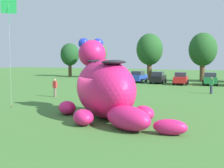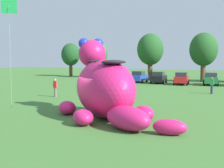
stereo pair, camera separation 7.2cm
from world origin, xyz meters
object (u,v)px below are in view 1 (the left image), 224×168
(car_yellow, at_px, (117,76))
(car_red, at_px, (181,78))
(car_green, at_px, (210,79))
(spectator_mid_field, at_px, (99,78))
(spectator_wandering, at_px, (55,88))
(car_black, at_px, (158,77))
(spectator_far_side, at_px, (120,81))
(spectator_near_inflatable, at_px, (98,78))
(spectator_by_cars, at_px, (211,85))
(giant_inflatable_creature, at_px, (105,88))
(car_blue, at_px, (138,77))
(tethered_flying_kite, at_px, (9,5))

(car_yellow, xyz_separation_m, car_red, (9.97, -0.36, 0.00))
(car_yellow, xyz_separation_m, car_green, (13.73, 0.58, 0.00))
(spectator_mid_field, bearing_deg, spectator_wandering, -77.50)
(car_black, relative_size, car_green, 0.98)
(car_black, distance_m, spectator_far_side, 8.35)
(spectator_near_inflatable, distance_m, spectator_mid_field, 0.50)
(spectator_by_cars, relative_size, spectator_far_side, 1.00)
(car_black, bearing_deg, giant_inflatable_creature, -79.08)
(spectator_near_inflatable, bearing_deg, spectator_wandering, -77.43)
(car_yellow, relative_size, spectator_near_inflatable, 2.41)
(car_green, bearing_deg, spectator_far_side, -138.80)
(giant_inflatable_creature, xyz_separation_m, spectator_mid_field, (-11.94, 20.58, -0.99))
(car_yellow, relative_size, car_green, 0.95)
(car_green, xyz_separation_m, spectator_wandering, (-11.06, -19.68, -0.01))
(giant_inflatable_creature, height_order, car_red, giant_inflatable_creature)
(car_blue, relative_size, car_black, 0.98)
(car_blue, relative_size, spectator_near_inflatable, 2.45)
(car_yellow, xyz_separation_m, spectator_near_inflatable, (-0.35, -5.55, -0.01))
(spectator_wandering, bearing_deg, car_black, 78.78)
(car_blue, height_order, car_red, same)
(car_green, relative_size, spectator_near_inflatable, 2.54)
(giant_inflatable_creature, xyz_separation_m, car_black, (-4.99, 25.89, -0.99))
(car_blue, distance_m, tethered_flying_kite, 26.81)
(car_black, bearing_deg, spectator_mid_field, -142.63)
(giant_inflatable_creature, xyz_separation_m, spectator_far_side, (-7.32, 17.87, -0.99))
(spectator_mid_field, xyz_separation_m, tethered_flying_kite, (4.00, -20.45, 6.64))
(giant_inflatable_creature, height_order, spectator_by_cars, giant_inflatable_creature)
(car_yellow, distance_m, spectator_by_cars, 18.31)
(car_black, height_order, car_green, same)
(car_yellow, height_order, car_green, same)
(tethered_flying_kite, bearing_deg, giant_inflatable_creature, -0.94)
(tethered_flying_kite, bearing_deg, spectator_far_side, 87.99)
(car_yellow, distance_m, spectator_far_side, 8.83)
(car_red, distance_m, spectator_by_cars, 10.92)
(car_yellow, xyz_separation_m, spectator_by_cars, (15.46, -9.81, -0.01))
(spectator_near_inflatable, distance_m, spectator_wandering, 13.89)
(car_blue, relative_size, car_red, 0.97)
(car_blue, distance_m, spectator_wandering, 19.58)
(giant_inflatable_creature, relative_size, spectator_wandering, 5.42)
(car_blue, height_order, car_black, same)
(car_yellow, height_order, spectator_near_inflatable, car_yellow)
(giant_inflatable_creature, relative_size, spectator_near_inflatable, 5.42)
(car_green, distance_m, spectator_far_side, 12.69)
(spectator_by_cars, relative_size, spectator_wandering, 1.00)
(car_black, bearing_deg, car_yellow, -177.86)
(spectator_near_inflatable, bearing_deg, tethered_flying_kite, -78.91)
(tethered_flying_kite, bearing_deg, car_green, 68.71)
(spectator_near_inflatable, height_order, spectator_mid_field, same)
(car_yellow, xyz_separation_m, car_black, (6.51, 0.24, 0.00))
(car_blue, height_order, car_green, same)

